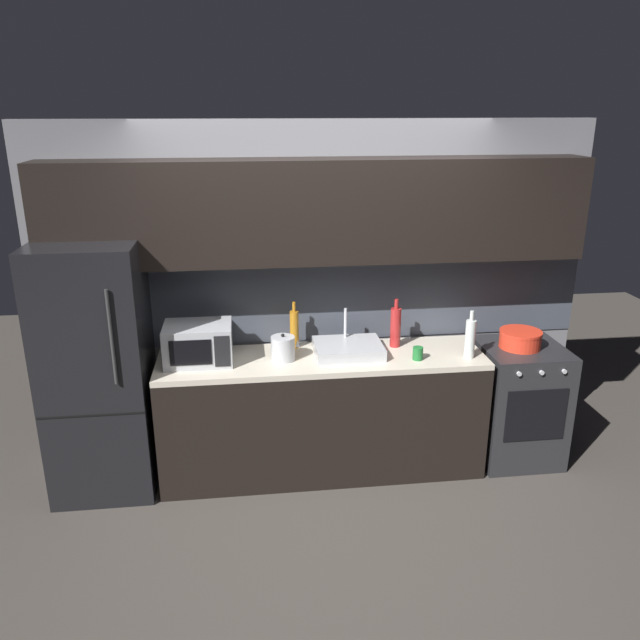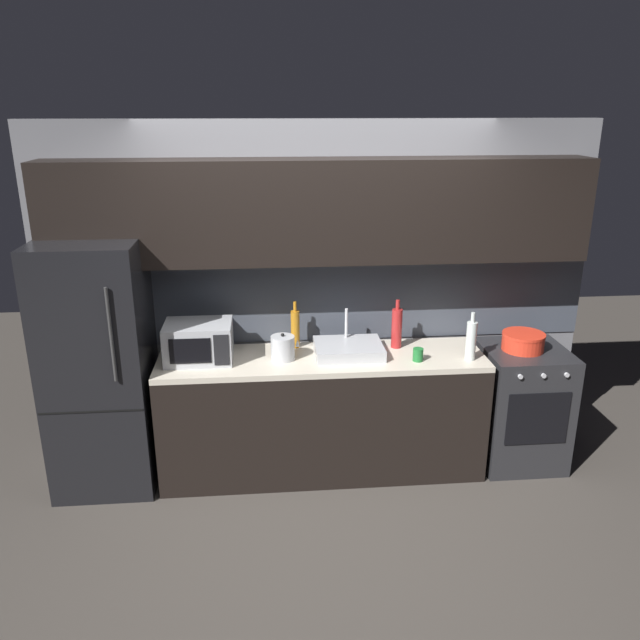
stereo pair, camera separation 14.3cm
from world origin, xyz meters
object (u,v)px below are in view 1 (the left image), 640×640
Objects in this scene: microwave at (198,343)px; cooking_pot at (520,339)px; refrigerator at (98,370)px; wine_bottle_amber at (294,329)px; oven_range at (517,402)px; kettle at (283,348)px; wine_bottle_red at (395,327)px; mug_green at (418,353)px; wine_bottle_clear at (470,338)px.

cooking_pot is (2.32, -0.02, -0.07)m from microwave.
refrigerator is 1.38m from wine_bottle_amber.
oven_range is (3.03, -0.00, -0.43)m from refrigerator.
refrigerator is at bearing 178.97° from kettle.
mug_green is (0.10, -0.27, -0.11)m from wine_bottle_red.
kettle is at bearing 173.03° from mug_green.
kettle is (0.58, -0.04, -0.05)m from microwave.
mug_green is (2.19, -0.14, 0.06)m from refrigerator.
oven_range is 1.96× the size of microwave.
kettle is 0.58× the size of wine_bottle_clear.
cooking_pot is at bearing 0.00° from refrigerator.
wine_bottle_red reaches higher than microwave.
cooking_pot is (1.64, -0.21, -0.08)m from wine_bottle_amber.
refrigerator is 5.09× the size of wine_bottle_amber.
refrigerator is at bearing 179.98° from oven_range.
mug_green is at bearing -3.57° from refrigerator.
wine_bottle_red reaches higher than wine_bottle_amber.
cooking_pot is (3.00, 0.00, 0.08)m from refrigerator.
wine_bottle_red is at bearing 171.66° from oven_range.
wine_bottle_amber reaches higher than oven_range.
wine_bottle_amber is (0.68, 0.19, 0.01)m from microwave.
kettle is 1.74m from cooking_pot.
refrigerator is at bearing -176.28° from wine_bottle_red.
wine_bottle_amber is at bearing 174.30° from wine_bottle_red.
wine_bottle_amber is 3.76× the size of mug_green.
wine_bottle_clear reaches higher than cooking_pot.
wine_bottle_clear reaches higher than mug_green.
refrigerator reaches higher than wine_bottle_red.
microwave is 0.58m from kettle.
mug_green is 0.82m from cooking_pot.
kettle is at bearing -179.25° from cooking_pot.
refrigerator is 3.00m from cooking_pot.
wine_bottle_amber is 1.14× the size of cooking_pot.
oven_range is 0.99m from mug_green.
refrigerator is 5.78× the size of cooking_pot.
wine_bottle_clear is at bearing -1.11° from mug_green.
kettle is 0.94m from mug_green.
mug_green reaches higher than oven_range.
refrigerator is 5.11× the size of wine_bottle_clear.
wine_bottle_clear is at bearing -4.93° from microwave.
wine_bottle_clear is 3.74× the size of mug_green.
wine_bottle_red is at bearing 3.72° from refrigerator.
oven_range is 1.85m from kettle.
oven_range is at bearing -0.02° from refrigerator.
wine_bottle_red is 3.92× the size of mug_green.
wine_bottle_amber is (-0.74, 0.07, -0.01)m from wine_bottle_red.
kettle is (1.26, -0.02, 0.10)m from refrigerator.
wine_bottle_clear is (1.30, -0.12, 0.06)m from kettle.
wine_bottle_amber is at bearing 157.43° from mug_green.
kettle is 0.66× the size of cooking_pot.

